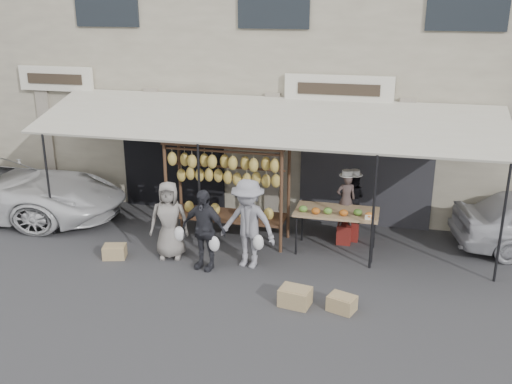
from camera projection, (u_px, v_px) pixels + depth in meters
The scene contains 15 objects.
ground_plane at pixel (231, 280), 10.75m from camera, with size 90.00×90.00×0.00m, color #2D2D30.
shophouse at pixel (297, 52), 15.54m from camera, with size 24.00×6.15×7.30m.
awning at pixel (261, 122), 12.01m from camera, with size 10.00×2.35×2.92m.
banana_rack at pixel (227, 171), 12.02m from camera, with size 2.60×0.90×2.24m.
produce_table at pixel (337, 213), 11.65m from camera, with size 1.70×0.90×1.04m.
vendor_left at pixel (346, 200), 12.05m from camera, with size 0.42×0.27×1.14m, color #453836.
vendor_right at pixel (353, 198), 12.24m from camera, with size 0.53×0.41×1.08m, color black.
customer_left at pixel (169, 220), 11.46m from camera, with size 0.79×0.51×1.61m, color gray.
customer_mid at pixel (204, 229), 10.99m from camera, with size 0.95×0.39×1.61m, color #2A2A30.
customer_right at pixel (248, 224), 11.03m from camera, with size 1.16×0.66×1.79m, color gray.
stool_left at pixel (344, 234), 12.30m from camera, with size 0.30×0.30×0.42m, color maroon.
stool_right at pixel (351, 230), 12.48m from camera, with size 0.31×0.31×0.43m, color maroon.
crate_near_a at pixel (295, 297), 9.82m from camera, with size 0.52×0.39×0.31m, color tan.
crate_near_b at pixel (342, 303), 9.65m from camera, with size 0.44×0.34×0.27m, color tan.
crate_far at pixel (115, 252), 11.63m from camera, with size 0.45×0.34×0.27m, color tan.
Camera 1 is at (2.81, -9.24, 5.02)m, focal length 40.00 mm.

